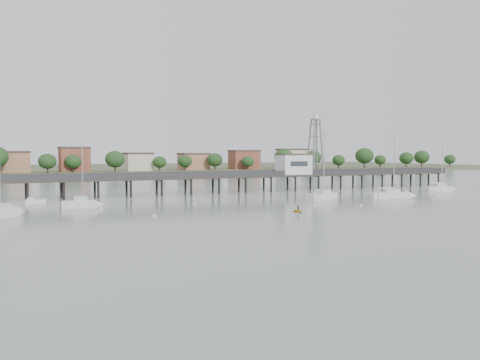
# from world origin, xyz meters

# --- Properties ---
(ground_plane) EXTENTS (500.00, 500.00, 0.00)m
(ground_plane) POSITION_xyz_m (0.00, 0.00, 0.00)
(ground_plane) COLOR slate
(ground_plane) RESTS_ON ground
(pier) EXTENTS (150.00, 5.00, 5.50)m
(pier) POSITION_xyz_m (0.00, 60.00, 3.79)
(pier) COLOR #2D2823
(pier) RESTS_ON ground
(pier_building) EXTENTS (8.40, 5.40, 5.30)m
(pier_building) POSITION_xyz_m (25.00, 60.00, 6.67)
(pier_building) COLOR silver
(pier_building) RESTS_ON ground
(lattice_tower) EXTENTS (3.20, 3.20, 15.50)m
(lattice_tower) POSITION_xyz_m (31.50, 60.00, 11.10)
(lattice_tower) COLOR slate
(lattice_tower) RESTS_ON ground
(sailboat_e) EXTENTS (7.73, 3.94, 12.34)m
(sailboat_e) POSITION_xyz_m (55.97, 39.93, 0.65)
(sailboat_e) COLOR silver
(sailboat_e) RESTS_ON ground
(sailboat_d) EXTENTS (9.31, 5.44, 14.72)m
(sailboat_d) POSITION_xyz_m (32.28, 30.04, 0.63)
(sailboat_d) COLOR silver
(sailboat_d) RESTS_ON ground
(sailboat_a) EXTENTS (8.03, 7.34, 13.92)m
(sailboat_a) POSITION_xyz_m (-43.32, 30.99, 0.64)
(sailboat_a) COLOR silver
(sailboat_a) RESTS_ON ground
(sailboat_b) EXTENTS (6.87, 3.50, 11.07)m
(sailboat_b) POSITION_xyz_m (-30.14, 38.84, 0.65)
(sailboat_b) COLOR silver
(sailboat_b) RESTS_ON ground
(sailboat_c) EXTENTS (9.41, 5.66, 14.89)m
(sailboat_c) POSITION_xyz_m (17.42, 34.81, 0.63)
(sailboat_c) COLOR silver
(sailboat_c) RESTS_ON ground
(white_tender) EXTENTS (3.83, 2.04, 1.42)m
(white_tender) POSITION_xyz_m (-37.50, 50.27, 0.44)
(white_tender) COLOR silver
(white_tender) RESTS_ON ground
(yellow_dinghy) EXTENTS (1.81, 0.75, 2.46)m
(yellow_dinghy) POSITION_xyz_m (-0.34, 17.56, 0.00)
(yellow_dinghy) COLOR gold
(yellow_dinghy) RESTS_ON ground
(dinghy_occupant) EXTENTS (0.47, 1.03, 0.24)m
(dinghy_occupant) POSITION_xyz_m (-0.34, 17.56, 0.00)
(dinghy_occupant) COLOR black
(dinghy_occupant) RESTS_ON ground
(mooring_buoys) EXTENTS (65.02, 16.06, 0.39)m
(mooring_buoys) POSITION_xyz_m (-2.12, 28.14, 0.08)
(mooring_buoys) COLOR #F0ECBA
(mooring_buoys) RESTS_ON ground
(far_shore) EXTENTS (500.00, 170.00, 10.40)m
(far_shore) POSITION_xyz_m (0.36, 239.58, 0.95)
(far_shore) COLOR #475133
(far_shore) RESTS_ON ground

